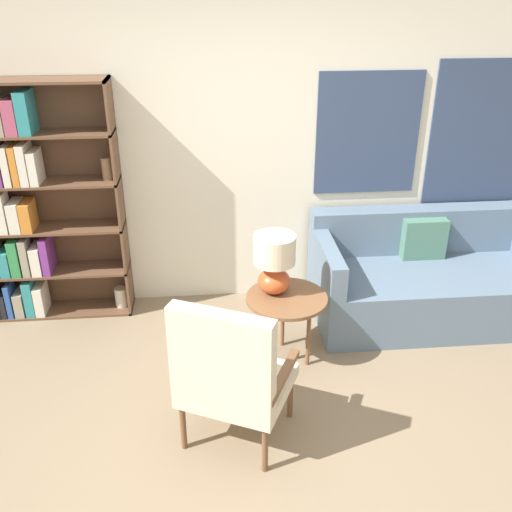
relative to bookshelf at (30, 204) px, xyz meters
name	(u,v)px	position (x,y,z in m)	size (l,w,h in m)	color
ground_plane	(264,463)	(1.64, -1.84, -0.98)	(14.00, 14.00, 0.00)	#847056
wall_back	(247,144)	(1.70, 0.18, 0.38)	(6.40, 0.08, 2.70)	silver
bookshelf	(30,204)	(0.00, 0.00, 0.00)	(1.10, 0.30, 1.91)	brown
armchair	(230,373)	(1.46, -1.68, -0.43)	(0.78, 0.76, 1.00)	brown
couch	(426,280)	(3.15, -0.30, -0.67)	(1.84, 0.92, 0.83)	slate
side_table	(287,303)	(1.90, -0.84, -0.50)	(0.58, 0.58, 0.53)	brown
table_lamp	(274,261)	(1.82, -0.76, -0.20)	(0.30, 0.30, 0.44)	#C65128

